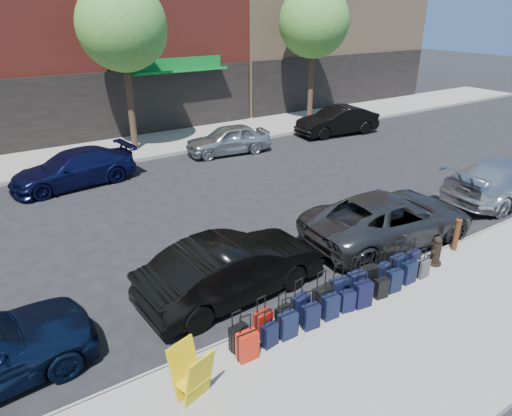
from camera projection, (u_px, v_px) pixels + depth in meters
ground at (228, 230)px, 13.93m from camera, size 120.00×120.00×0.00m
sidewalk_near at (395, 351)px, 8.93m from camera, size 60.00×4.00×0.15m
sidewalk_far at (122, 149)px, 21.54m from camera, size 60.00×4.00×0.15m
curb_near at (326, 300)px, 10.47m from camera, size 60.00×0.08×0.15m
curb_far at (137, 160)px, 19.99m from camera, size 60.00×0.08×0.15m
tree_center at (126, 28)px, 19.32m from camera, size 3.80×3.80×7.27m
tree_right at (316, 24)px, 24.60m from camera, size 3.80×3.80×7.27m
suitcase_front_0 at (239, 338)px, 8.77m from camera, size 0.37×0.22×0.86m
suitcase_front_1 at (263, 323)px, 9.14m from camera, size 0.39×0.25×0.89m
suitcase_front_2 at (284, 318)px, 9.31m from camera, size 0.39×0.26×0.87m
suitcase_front_3 at (300, 308)px, 9.56m from camera, size 0.45×0.30×0.98m
suitcase_front_4 at (322, 300)px, 9.81m from camera, size 0.43×0.25×1.01m
suitcase_front_5 at (339, 291)px, 10.13m from camera, size 0.44×0.28×1.00m
suitcase_front_6 at (356, 285)px, 10.34m from camera, size 0.44×0.27×1.02m
suitcase_front_7 at (368, 278)px, 10.59m from camera, size 0.44×0.28×1.01m
suitcase_front_8 at (383, 274)px, 10.83m from camera, size 0.39×0.25×0.88m
suitcase_front_9 at (398, 268)px, 11.02m from camera, size 0.43×0.24×1.03m
suitcase_front_10 at (412, 261)px, 11.36m from camera, size 0.40×0.25×0.91m
suitcase_back_0 at (247, 346)px, 8.52m from camera, size 0.40×0.24×0.94m
suitcase_back_1 at (270, 335)px, 8.88m from camera, size 0.35×0.24×0.78m
suitcase_back_2 at (288, 325)px, 9.09m from camera, size 0.38×0.22×0.89m
suitcase_back_3 at (311, 316)px, 9.36m from camera, size 0.38×0.24×0.87m
suitcase_back_4 at (330, 307)px, 9.66m from camera, size 0.38×0.24×0.88m
suitcase_back_5 at (347, 301)px, 9.90m from camera, size 0.36×0.25×0.78m
suitcase_back_6 at (363, 294)px, 10.03m from camera, size 0.43×0.29×0.96m
suitcase_back_7 at (381, 288)px, 10.36m from camera, size 0.34×0.23×0.77m
suitcase_back_8 at (394, 281)px, 10.58m from camera, size 0.38×0.24×0.87m
suitcase_back_9 at (409, 272)px, 10.91m from camera, size 0.37×0.22×0.88m
suitcase_back_10 at (423, 268)px, 11.15m from camera, size 0.32×0.19×0.76m
fire_hydrant at (436, 251)px, 11.66m from camera, size 0.40×0.35×0.79m
bollard at (456, 234)px, 12.31m from camera, size 0.17×0.17×0.90m
display_rack at (192, 374)px, 7.60m from camera, size 0.70×0.74×0.99m
car_near_1 at (232, 268)px, 10.49m from camera, size 4.56×1.86×1.47m
car_near_2 at (389, 218)px, 12.99m from camera, size 5.39×2.83×1.45m
car_near_3 at (508, 181)px, 15.77m from camera, size 5.27×2.53×1.48m
car_far_1 at (73, 168)px, 17.19m from camera, size 4.77×2.37×1.33m
car_far_2 at (228, 139)px, 20.97m from camera, size 4.08×2.07×1.33m
car_far_3 at (337, 121)px, 24.10m from camera, size 4.59×2.07×1.46m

